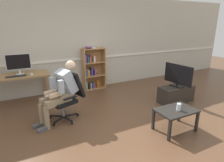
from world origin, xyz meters
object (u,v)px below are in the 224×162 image
at_px(keyboard, 16,76).
at_px(person_seated, 60,91).
at_px(computer_mouse, 32,74).
at_px(computer_desk, 19,79).
at_px(office_chair, 68,94).
at_px(imac_monitor, 18,62).
at_px(coffee_table, 176,113).
at_px(tv_screen, 178,75).
at_px(radiator, 59,83).
at_px(bookshelf, 92,69).
at_px(tv_stand, 176,94).
at_px(drinking_glass, 179,107).

relative_size(keyboard, person_seated, 0.36).
bearing_deg(computer_mouse, keyboard, -176.64).
distance_m(computer_desk, office_chair, 1.51).
height_order(computer_desk, office_chair, office_chair).
bearing_deg(computer_desk, imac_monitor, 57.89).
bearing_deg(coffee_table, tv_screen, 44.27).
xyz_separation_m(imac_monitor, coffee_table, (2.47, -2.71, -0.68)).
xyz_separation_m(imac_monitor, office_chair, (0.83, -1.29, -0.51)).
bearing_deg(keyboard, radiator, 26.37).
relative_size(office_chair, coffee_table, 1.35).
bearing_deg(coffee_table, bookshelf, 99.67).
distance_m(computer_desk, imac_monitor, 0.40).
xyz_separation_m(computer_mouse, coffee_table, (2.22, -2.51, -0.41)).
relative_size(imac_monitor, tv_stand, 0.61).
relative_size(computer_mouse, coffee_table, 0.14).
height_order(bookshelf, coffee_table, bookshelf).
height_order(computer_mouse, tv_stand, computer_mouse).
bearing_deg(coffee_table, tv_stand, 44.31).
xyz_separation_m(computer_desk, tv_screen, (3.53, -1.64, 0.06)).
relative_size(bookshelf, drinking_glass, 9.93).
relative_size(bookshelf, radiator, 1.74).
xyz_separation_m(computer_mouse, office_chair, (0.58, -1.10, -0.24)).
bearing_deg(tv_stand, computer_desk, 155.02).
bearing_deg(radiator, drinking_glass, -63.80).
height_order(tv_screen, coffee_table, tv_screen).
xyz_separation_m(tv_screen, drinking_glass, (-1.00, -1.03, -0.22)).
height_order(bookshelf, office_chair, bookshelf).
height_order(office_chair, tv_screen, office_chair).
xyz_separation_m(keyboard, bookshelf, (2.06, 0.43, -0.16)).
bearing_deg(drinking_glass, radiator, 116.20).
bearing_deg(computer_mouse, bookshelf, 13.49).
xyz_separation_m(tv_stand, tv_screen, (0.00, 0.00, 0.50)).
xyz_separation_m(keyboard, person_seated, (0.76, -1.13, -0.11)).
distance_m(bookshelf, radiator, 1.05).
distance_m(computer_desk, tv_screen, 3.89).
bearing_deg(tv_stand, radiator, 140.91).
bearing_deg(office_chair, person_seated, -90.00).
relative_size(bookshelf, tv_stand, 1.40).
height_order(radiator, tv_screen, tv_screen).
height_order(person_seated, coffee_table, person_seated).
height_order(tv_stand, coffee_table, coffee_table).
relative_size(radiator, tv_stand, 0.80).
xyz_separation_m(computer_mouse, bookshelf, (1.72, 0.41, -0.17)).
height_order(office_chair, tv_stand, office_chair).
bearing_deg(coffee_table, radiator, 116.22).
xyz_separation_m(radiator, tv_screen, (2.51, -2.03, 0.43)).
bearing_deg(drinking_glass, computer_desk, 133.46).
height_order(computer_mouse, office_chair, office_chair).
bearing_deg(office_chair, coffee_table, 30.25).
bearing_deg(keyboard, drinking_glass, -44.51).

